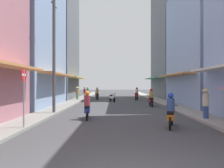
{
  "coord_description": "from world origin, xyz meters",
  "views": [
    {
      "loc": [
        -0.33,
        -4.55,
        1.95
      ],
      "look_at": [
        -0.63,
        21.54,
        1.98
      ],
      "focal_mm": 36.82,
      "sensor_mm": 36.0,
      "label": 1
    }
  ],
  "objects": [
    {
      "name": "street_sign_no_entry",
      "position": [
        -4.2,
        5.14,
        1.72
      ],
      "size": [
        0.07,
        0.6,
        2.65
      ],
      "color": "gray",
      "rests_on": "ground"
    },
    {
      "name": "motorbike_orange",
      "position": [
        2.21,
        5.81,
        0.7
      ],
      "size": [
        0.72,
        1.75,
        1.58
      ],
      "color": "black",
      "rests_on": "ground"
    },
    {
      "name": "building_left_mid",
      "position": [
        -8.62,
        15.45,
        5.75
      ],
      "size": [
        7.05,
        9.8,
        11.51
      ],
      "color": "#8CA5CC",
      "rests_on": "ground"
    },
    {
      "name": "sidewalk_right",
      "position": [
        4.84,
        21.55,
        0.06
      ],
      "size": [
        1.58,
        59.09,
        0.12
      ],
      "primitive_type": "cube",
      "color": "#9E9991",
      "rests_on": "ground"
    },
    {
      "name": "motorbike_white",
      "position": [
        -0.58,
        20.7,
        0.5
      ],
      "size": [
        0.78,
        1.73,
        0.96
      ],
      "color": "black",
      "rests_on": "ground"
    },
    {
      "name": "utility_pole",
      "position": [
        -4.3,
        10.36,
        3.94
      ],
      "size": [
        0.2,
        1.2,
        7.73
      ],
      "color": "#4C4C4F",
      "rests_on": "ground"
    },
    {
      "name": "motorbike_maroon",
      "position": [
        2.87,
        15.67,
        0.7
      ],
      "size": [
        0.55,
        1.81,
        1.58
      ],
      "color": "black",
      "rests_on": "ground"
    },
    {
      "name": "motorbike_blue",
      "position": [
        -1.87,
        8.3,
        0.7
      ],
      "size": [
        0.55,
        1.81,
        1.58
      ],
      "color": "black",
      "rests_on": "ground"
    },
    {
      "name": "pedestrian_crossing",
      "position": [
        -4.59,
        27.89,
        0.77
      ],
      "size": [
        0.34,
        0.34,
        1.55
      ],
      "color": "beige",
      "rests_on": "ground"
    },
    {
      "name": "building_right_far",
      "position": [
        8.62,
        27.85,
        8.54
      ],
      "size": [
        7.05,
        10.85,
        17.09
      ],
      "color": "slate",
      "rests_on": "ground"
    },
    {
      "name": "building_left_far",
      "position": [
        -8.62,
        25.28,
        8.85
      ],
      "size": [
        7.05,
        8.81,
        17.71
      ],
      "color": "slate",
      "rests_on": "ground"
    },
    {
      "name": "ground_plane",
      "position": [
        0.0,
        21.55,
        0.0
      ],
      "size": [
        112.41,
        112.41,
        0.0
      ],
      "primitive_type": "plane",
      "color": "#424244"
    },
    {
      "name": "motorbike_black",
      "position": [
        -2.56,
        24.33,
        0.7
      ],
      "size": [
        0.65,
        1.78,
        1.58
      ],
      "color": "black",
      "rests_on": "ground"
    },
    {
      "name": "motorbike_red",
      "position": [
        2.38,
        23.71,
        0.7
      ],
      "size": [
        0.67,
        1.77,
        1.58
      ],
      "color": "black",
      "rests_on": "ground"
    },
    {
      "name": "pedestrian_midway",
      "position": [
        -4.88,
        23.33,
        0.95
      ],
      "size": [
        0.44,
        0.44,
        1.68
      ],
      "color": "#598C59",
      "rests_on": "ground"
    },
    {
      "name": "pedestrian_far",
      "position": [
        -4.47,
        30.47,
        0.94
      ],
      "size": [
        0.44,
        0.44,
        1.66
      ],
      "color": "#BF8C3F",
      "rests_on": "ground"
    },
    {
      "name": "pedestrian_foreground",
      "position": [
        4.56,
        7.8,
        0.99
      ],
      "size": [
        0.44,
        0.44,
        1.75
      ],
      "color": "#334C8C",
      "rests_on": "ground"
    },
    {
      "name": "sidewalk_left",
      "position": [
        -4.84,
        21.55,
        0.06
      ],
      "size": [
        1.58,
        59.09,
        0.12
      ],
      "primitive_type": "cube",
      "color": "gray",
      "rests_on": "ground"
    },
    {
      "name": "building_right_mid",
      "position": [
        8.62,
        16.75,
        5.67
      ],
      "size": [
        7.05,
        10.52,
        11.35
      ],
      "color": "#8CA5CC",
      "rests_on": "ground"
    }
  ]
}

